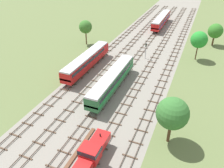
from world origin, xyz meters
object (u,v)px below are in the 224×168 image
Objects in this scene: shunter_loco_centre_nearest at (92,152)px; signal_post_nearest at (146,49)px; diesel_railcar_centre_left_near at (112,79)px; passenger_coach_centre_left_midfar at (161,20)px; diesel_railcar_far_left_mid at (87,60)px.

shunter_loco_centre_nearest is 37.66m from signal_post_nearest.
diesel_railcar_centre_left_near is (-4.74, 19.09, 0.59)m from shunter_loco_centre_nearest.
passenger_coach_centre_left_midfar is (0.00, 50.38, 0.02)m from diesel_railcar_centre_left_near.
shunter_loco_centre_nearest is 29.23m from diesel_railcar_far_left_mid.
diesel_railcar_centre_left_near is 11.46m from diesel_railcar_far_left_mid.
diesel_railcar_centre_left_near is 4.50× the size of signal_post_nearest.
signal_post_nearest reaches higher than shunter_loco_centre_nearest.
shunter_loco_centre_nearest is at bearing -60.86° from diesel_railcar_far_left_mid.
diesel_railcar_far_left_mid is at bearing -134.54° from signal_post_nearest.
shunter_loco_centre_nearest is at bearing -86.39° from signal_post_nearest.
diesel_railcar_far_left_mid is at bearing 145.85° from diesel_railcar_centre_left_near.
passenger_coach_centre_left_midfar is 4.83× the size of signal_post_nearest.
diesel_railcar_centre_left_near is at bearing 103.95° from shunter_loco_centre_nearest.
signal_post_nearest is at bearing 45.46° from diesel_railcar_far_left_mid.
shunter_loco_centre_nearest is 0.38× the size of passenger_coach_centre_left_midfar.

